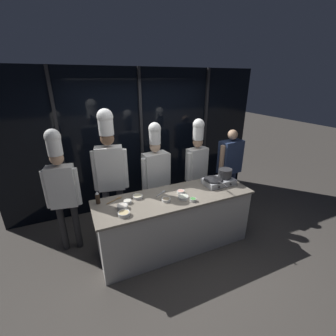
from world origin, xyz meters
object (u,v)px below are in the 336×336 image
(prep_bowl_scallions, at_px, (193,200))
(person_guest, at_px, (230,163))
(prep_bowl_noodles, at_px, (138,196))
(chef_pastry, at_px, (197,162))
(serving_spoon_solid, at_px, (117,199))
(chef_sous, at_px, (110,165))
(chef_head, at_px, (61,183))
(prep_bowl_ginger, at_px, (124,214))
(prep_bowl_shrimp, at_px, (181,192))
(prep_bowl_garlic, at_px, (128,201))
(frying_pan, at_px, (213,178))
(prep_bowl_bean_sprouts, at_px, (183,197))
(prep_bowl_mushrooms, at_px, (166,200))
(squeeze_bottle_soy, at_px, (98,198))
(serving_spoon_slotted, at_px, (162,192))
(chef_line, at_px, (156,169))
(prep_bowl_onion, at_px, (123,207))
(portable_stove, at_px, (219,181))

(prep_bowl_scallions, distance_m, person_guest, 1.56)
(prep_bowl_noodles, bearing_deg, chef_pastry, 21.14)
(serving_spoon_solid, bearing_deg, chef_sous, 88.38)
(chef_head, height_order, person_guest, chef_head)
(prep_bowl_ginger, xyz_separation_m, person_guest, (2.28, 0.82, 0.06))
(serving_spoon_solid, bearing_deg, prep_bowl_shrimp, -12.92)
(prep_bowl_garlic, relative_size, serving_spoon_solid, 0.45)
(prep_bowl_noodles, distance_m, prep_bowl_ginger, 0.46)
(frying_pan, bearing_deg, chef_pastry, 86.08)
(frying_pan, height_order, chef_pastry, chef_pastry)
(serving_spoon_solid, bearing_deg, prep_bowl_bean_sprouts, -22.81)
(person_guest, bearing_deg, prep_bowl_mushrooms, 16.13)
(squeeze_bottle_soy, xyz_separation_m, chef_pastry, (1.81, 0.41, 0.11))
(prep_bowl_scallions, height_order, prep_bowl_noodles, same)
(serving_spoon_slotted, relative_size, chef_sous, 0.09)
(serving_spoon_solid, distance_m, chef_sous, 0.57)
(prep_bowl_noodles, bearing_deg, chef_line, 47.66)
(prep_bowl_bean_sprouts, height_order, serving_spoon_slotted, prep_bowl_bean_sprouts)
(prep_bowl_shrimp, distance_m, prep_bowl_onion, 0.90)
(frying_pan, distance_m, chef_line, 0.98)
(frying_pan, xyz_separation_m, prep_bowl_bean_sprouts, (-0.64, -0.19, -0.10))
(frying_pan, distance_m, chef_sous, 1.64)
(prep_bowl_shrimp, relative_size, prep_bowl_ginger, 0.74)
(chef_sous, height_order, chef_pastry, chef_sous)
(chef_pastry, bearing_deg, prep_bowl_onion, 12.69)
(squeeze_bottle_soy, height_order, serving_spoon_slotted, squeeze_bottle_soy)
(prep_bowl_bean_sprouts, relative_size, chef_line, 0.08)
(squeeze_bottle_soy, bearing_deg, chef_pastry, 12.88)
(prep_bowl_garlic, xyz_separation_m, chef_sous, (-0.10, 0.61, 0.34))
(frying_pan, xyz_separation_m, chef_line, (-0.74, 0.63, 0.05))
(prep_bowl_scallions, bearing_deg, prep_bowl_shrimp, 100.55)
(prep_bowl_bean_sprouts, bearing_deg, prep_bowl_ginger, -174.90)
(portable_stove, xyz_separation_m, prep_bowl_noodles, (-1.34, 0.09, -0.02))
(prep_bowl_ginger, relative_size, prep_bowl_mushrooms, 1.19)
(prep_bowl_scallions, xyz_separation_m, serving_spoon_solid, (-0.96, 0.49, -0.02))
(chef_head, distance_m, person_guest, 2.97)
(squeeze_bottle_soy, height_order, prep_bowl_scallions, squeeze_bottle_soy)
(prep_bowl_onion, bearing_deg, prep_bowl_noodles, 36.16)
(person_guest, bearing_deg, frying_pan, 29.00)
(prep_bowl_scallions, height_order, serving_spoon_solid, prep_bowl_scallions)
(serving_spoon_solid, bearing_deg, chef_line, 30.45)
(serving_spoon_solid, relative_size, chef_sous, 0.12)
(chef_sous, bearing_deg, serving_spoon_slotted, 151.34)
(prep_bowl_bean_sprouts, relative_size, prep_bowl_garlic, 1.39)
(portable_stove, bearing_deg, prep_bowl_ginger, -170.61)
(prep_bowl_ginger, distance_m, chef_head, 1.08)
(portable_stove, xyz_separation_m, prep_bowl_mushrooms, (-1.00, -0.15, -0.03))
(prep_bowl_mushrooms, bearing_deg, prep_bowl_scallions, -24.27)
(prep_bowl_mushrooms, relative_size, chef_sous, 0.06)
(chef_head, xyz_separation_m, chef_line, (1.46, 0.09, -0.07))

